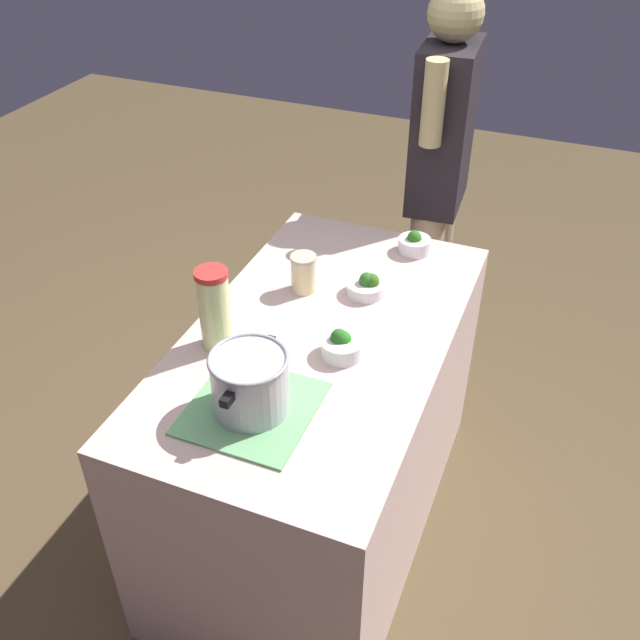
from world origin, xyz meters
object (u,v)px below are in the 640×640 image
cooking_pot (250,382)px  broccoli_bowl_back (367,286)px  lemonade_pitcher (215,309)px  broccoli_bowl_center (414,243)px  mason_jar (304,273)px  person_cook (437,184)px  broccoli_bowl_front (342,345)px

cooking_pot → broccoli_bowl_back: size_ratio=2.20×
cooking_pot → lemonade_pitcher: bearing=45.7°
lemonade_pitcher → broccoli_bowl_center: lemonade_pitcher is taller
cooking_pot → mason_jar: (0.58, 0.10, -0.03)m
lemonade_pitcher → mason_jar: bearing=-18.5°
lemonade_pitcher → person_cook: (1.17, -0.36, -0.07)m
cooking_pot → broccoli_bowl_back: cooking_pot is taller
person_cook → broccoli_bowl_back: bearing=176.9°
cooking_pot → mason_jar: cooking_pot is taller
broccoli_bowl_back → person_cook: size_ratio=0.08×
mason_jar → person_cook: person_cook is taller
broccoli_bowl_center → broccoli_bowl_back: (-0.32, 0.07, -0.01)m
broccoli_bowl_back → person_cook: person_cook is taller
mason_jar → broccoli_bowl_back: (0.05, -0.20, -0.04)m
lemonade_pitcher → broccoli_bowl_back: (0.42, -0.32, -0.10)m
lemonade_pitcher → broccoli_bowl_back: lemonade_pitcher is taller
cooking_pot → person_cook: person_cook is taller
broccoli_bowl_front → person_cook: bearing=-0.3°
broccoli_bowl_front → broccoli_bowl_center: size_ratio=1.06×
cooking_pot → broccoli_bowl_front: 0.34m
mason_jar → broccoli_bowl_center: bearing=-36.0°
broccoli_bowl_front → broccoli_bowl_back: bearing=6.1°
broccoli_bowl_front → broccoli_bowl_back: (0.33, 0.03, -0.00)m
cooking_pot → lemonade_pitcher: size_ratio=1.07×
cooking_pot → person_cook: size_ratio=0.17×
broccoli_bowl_center → person_cook: (0.43, 0.03, 0.03)m
cooking_pot → lemonade_pitcher: 0.31m
broccoli_bowl_center → person_cook: bearing=4.0°
broccoli_bowl_back → person_cook: bearing=-3.1°
cooking_pot → broccoli_bowl_back: bearing=-9.5°
cooking_pot → mason_jar: size_ratio=2.16×
lemonade_pitcher → mason_jar: lemonade_pitcher is taller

